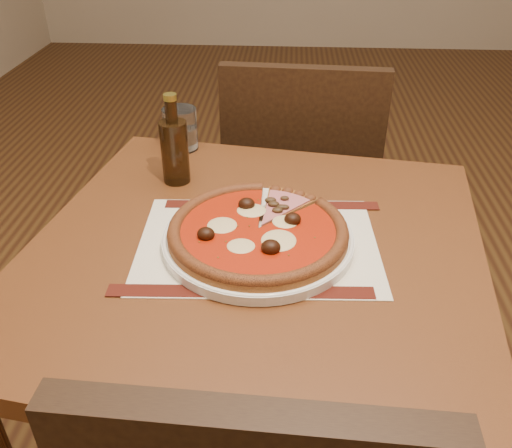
{
  "coord_description": "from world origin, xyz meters",
  "views": [
    {
      "loc": [
        -0.3,
        -1.97,
        1.31
      ],
      "look_at": [
        -0.35,
        -1.16,
        0.78
      ],
      "focal_mm": 38.0,
      "sensor_mm": 36.0,
      "label": 1
    }
  ],
  "objects_px": {
    "bottle": "(174,149)",
    "water_glass": "(180,129)",
    "chair_far": "(301,185)",
    "plate": "(258,239)",
    "pizza": "(258,230)",
    "table": "(255,288)"
  },
  "relations": [
    {
      "from": "bottle",
      "to": "water_glass",
      "type": "bearing_deg",
      "value": 96.82
    },
    {
      "from": "chair_far",
      "to": "plate",
      "type": "xyz_separation_m",
      "value": [
        -0.09,
        -0.64,
        0.24
      ]
    },
    {
      "from": "plate",
      "to": "bottle",
      "type": "height_order",
      "value": "bottle"
    },
    {
      "from": "plate",
      "to": "pizza",
      "type": "relative_size",
      "value": 1.07
    },
    {
      "from": "table",
      "to": "plate",
      "type": "bearing_deg",
      "value": 0.18
    },
    {
      "from": "pizza",
      "to": "water_glass",
      "type": "bearing_deg",
      "value": 117.87
    },
    {
      "from": "water_glass",
      "to": "pizza",
      "type": "bearing_deg",
      "value": -62.13
    },
    {
      "from": "chair_far",
      "to": "water_glass",
      "type": "bearing_deg",
      "value": 43.46
    },
    {
      "from": "table",
      "to": "bottle",
      "type": "xyz_separation_m",
      "value": [
        -0.18,
        0.23,
        0.18
      ]
    },
    {
      "from": "plate",
      "to": "water_glass",
      "type": "xyz_separation_m",
      "value": [
        -0.21,
        0.39,
        0.04
      ]
    },
    {
      "from": "table",
      "to": "pizza",
      "type": "xyz_separation_m",
      "value": [
        0.0,
        -0.0,
        0.13
      ]
    },
    {
      "from": "pizza",
      "to": "water_glass",
      "type": "xyz_separation_m",
      "value": [
        -0.21,
        0.39,
        0.02
      ]
    },
    {
      "from": "chair_far",
      "to": "bottle",
      "type": "xyz_separation_m",
      "value": [
        -0.28,
        -0.42,
        0.31
      ]
    },
    {
      "from": "pizza",
      "to": "table",
      "type": "bearing_deg",
      "value": 179.26
    },
    {
      "from": "water_glass",
      "to": "bottle",
      "type": "distance_m",
      "value": 0.17
    },
    {
      "from": "table",
      "to": "plate",
      "type": "distance_m",
      "value": 0.11
    },
    {
      "from": "water_glass",
      "to": "bottle",
      "type": "xyz_separation_m",
      "value": [
        0.02,
        -0.17,
        0.03
      ]
    },
    {
      "from": "pizza",
      "to": "plate",
      "type": "bearing_deg",
      "value": 64.3
    },
    {
      "from": "table",
      "to": "pizza",
      "type": "height_order",
      "value": "pizza"
    },
    {
      "from": "chair_far",
      "to": "bottle",
      "type": "bearing_deg",
      "value": 59.66
    },
    {
      "from": "table",
      "to": "pizza",
      "type": "relative_size",
      "value": 2.85
    },
    {
      "from": "plate",
      "to": "pizza",
      "type": "bearing_deg",
      "value": -115.7
    }
  ]
}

